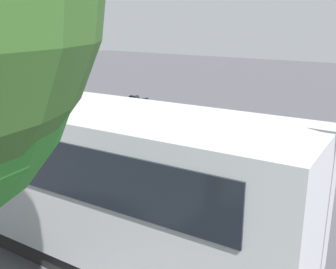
{
  "coord_description": "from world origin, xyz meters",
  "views": [
    {
      "loc": [
        -7.81,
        10.75,
        4.94
      ],
      "look_at": [
        -0.37,
        -0.18,
        1.1
      ],
      "focal_mm": 42.16,
      "sensor_mm": 36.0,
      "label": 1
    }
  ],
  "objects_px": {
    "spectator_left": "(174,170)",
    "parked_motorcycle_silver": "(230,222)",
    "spectator_centre": "(129,160)",
    "stunt_motorcycle": "(142,108)",
    "tour_bus": "(88,178)",
    "spectator_far_left": "(208,179)",
    "traffic_cone": "(190,131)"
  },
  "relations": [
    {
      "from": "tour_bus",
      "to": "spectator_left",
      "type": "xyz_separation_m",
      "value": [
        -0.36,
        -2.87,
        -0.67
      ]
    },
    {
      "from": "spectator_left",
      "to": "traffic_cone",
      "type": "bearing_deg",
      "value": -62.75
    },
    {
      "from": "spectator_left",
      "to": "spectator_centre",
      "type": "relative_size",
      "value": 0.93
    },
    {
      "from": "tour_bus",
      "to": "parked_motorcycle_silver",
      "type": "relative_size",
      "value": 4.71
    },
    {
      "from": "tour_bus",
      "to": "spectator_left",
      "type": "distance_m",
      "value": 2.97
    },
    {
      "from": "spectator_left",
      "to": "stunt_motorcycle",
      "type": "relative_size",
      "value": 0.82
    },
    {
      "from": "spectator_centre",
      "to": "stunt_motorcycle",
      "type": "relative_size",
      "value": 0.89
    },
    {
      "from": "spectator_left",
      "to": "parked_motorcycle_silver",
      "type": "height_order",
      "value": "spectator_left"
    },
    {
      "from": "spectator_left",
      "to": "spectator_centre",
      "type": "xyz_separation_m",
      "value": [
        1.39,
        0.28,
        0.09
      ]
    },
    {
      "from": "spectator_far_left",
      "to": "stunt_motorcycle",
      "type": "xyz_separation_m",
      "value": [
        6.7,
        -5.88,
        -0.04
      ]
    },
    {
      "from": "spectator_far_left",
      "to": "parked_motorcycle_silver",
      "type": "bearing_deg",
      "value": 142.9
    },
    {
      "from": "spectator_centre",
      "to": "stunt_motorcycle",
      "type": "distance_m",
      "value": 7.36
    },
    {
      "from": "parked_motorcycle_silver",
      "to": "spectator_far_left",
      "type": "bearing_deg",
      "value": -37.1
    },
    {
      "from": "tour_bus",
      "to": "spectator_centre",
      "type": "xyz_separation_m",
      "value": [
        1.02,
        -2.59,
        -0.57
      ]
    },
    {
      "from": "stunt_motorcycle",
      "to": "parked_motorcycle_silver",
      "type": "bearing_deg",
      "value": 139.26
    },
    {
      "from": "spectator_far_left",
      "to": "spectator_centre",
      "type": "distance_m",
      "value": 2.5
    },
    {
      "from": "traffic_cone",
      "to": "spectator_far_left",
      "type": "bearing_deg",
      "value": 124.66
    },
    {
      "from": "spectator_left",
      "to": "parked_motorcycle_silver",
      "type": "distance_m",
      "value": 2.39
    },
    {
      "from": "spectator_far_left",
      "to": "traffic_cone",
      "type": "xyz_separation_m",
      "value": [
        4.09,
        -5.91,
        -0.72
      ]
    },
    {
      "from": "stunt_motorcycle",
      "to": "tour_bus",
      "type": "bearing_deg",
      "value": 121.21
    },
    {
      "from": "tour_bus",
      "to": "spectator_far_left",
      "type": "bearing_deg",
      "value": -118.09
    },
    {
      "from": "tour_bus",
      "to": "stunt_motorcycle",
      "type": "distance_m",
      "value": 10.11
    },
    {
      "from": "spectator_left",
      "to": "spectator_far_left",
      "type": "bearing_deg",
      "value": 173.77
    },
    {
      "from": "tour_bus",
      "to": "parked_motorcycle_silver",
      "type": "distance_m",
      "value": 3.39
    },
    {
      "from": "spectator_far_left",
      "to": "parked_motorcycle_silver",
      "type": "xyz_separation_m",
      "value": [
        -1.05,
        0.8,
        -0.54
      ]
    },
    {
      "from": "spectator_centre",
      "to": "parked_motorcycle_silver",
      "type": "distance_m",
      "value": 3.65
    },
    {
      "from": "spectator_left",
      "to": "parked_motorcycle_silver",
      "type": "relative_size",
      "value": 0.81
    },
    {
      "from": "tour_bus",
      "to": "traffic_cone",
      "type": "xyz_separation_m",
      "value": [
        2.62,
        -8.66,
        -1.34
      ]
    },
    {
      "from": "spectator_left",
      "to": "tour_bus",
      "type": "bearing_deg",
      "value": 82.79
    },
    {
      "from": "spectator_far_left",
      "to": "stunt_motorcycle",
      "type": "bearing_deg",
      "value": -41.28
    },
    {
      "from": "tour_bus",
      "to": "traffic_cone",
      "type": "bearing_deg",
      "value": -73.18
    },
    {
      "from": "spectator_left",
      "to": "traffic_cone",
      "type": "height_order",
      "value": "spectator_left"
    }
  ]
}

